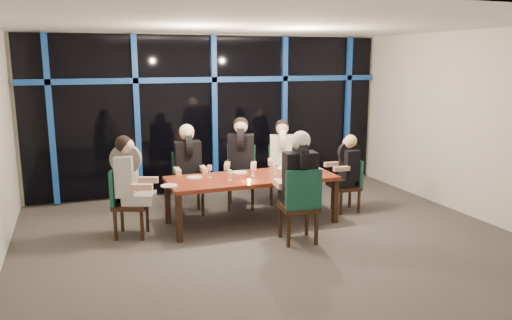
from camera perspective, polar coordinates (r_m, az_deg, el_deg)
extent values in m
plane|color=#4F4946|center=(7.24, 1.67, -9.06)|extent=(7.00, 7.00, 0.00)
cube|color=silver|center=(9.69, -4.95, 5.27)|extent=(7.00, 0.04, 3.00)
cube|color=silver|center=(4.29, 16.96, -3.09)|extent=(7.00, 0.04, 3.00)
cube|color=silver|center=(8.78, 23.47, 3.72)|extent=(0.04, 6.00, 3.00)
cube|color=white|center=(6.80, 1.82, 15.34)|extent=(7.00, 6.00, 0.04)
cube|color=black|center=(9.63, -4.86, 5.23)|extent=(6.86, 0.04, 2.94)
cube|color=#133F97|center=(9.24, -22.41, 4.15)|extent=(0.10, 0.10, 2.94)
cube|color=#133F97|center=(9.30, -13.44, 4.74)|extent=(0.10, 0.10, 2.94)
cube|color=#133F97|center=(9.58, -4.78, 5.20)|extent=(0.10, 0.10, 2.94)
cube|color=#133F97|center=(10.06, 3.24, 5.52)|extent=(0.10, 0.10, 2.94)
cube|color=#133F97|center=(10.72, 10.40, 5.72)|extent=(0.10, 0.10, 2.94)
cube|color=#133F97|center=(9.53, -4.84, 9.15)|extent=(6.86, 0.10, 0.10)
cube|color=#FF2D14|center=(10.22, 0.64, 9.29)|extent=(0.60, 0.05, 0.35)
cube|color=maroon|center=(7.75, -0.51, -2.12)|extent=(2.60, 1.00, 0.06)
cube|color=black|center=(7.12, -8.78, -6.62)|extent=(0.08, 0.08, 0.69)
cube|color=black|center=(7.96, 9.04, -4.69)|extent=(0.08, 0.08, 0.69)
cube|color=black|center=(7.95, -10.07, -4.74)|extent=(0.08, 0.08, 0.69)
cube|color=black|center=(8.71, 6.21, -3.20)|extent=(0.08, 0.08, 0.69)
cube|color=black|center=(8.32, -7.68, -3.00)|extent=(0.50, 0.50, 0.06)
cube|color=#195142|center=(8.46, -7.98, -0.79)|extent=(0.48, 0.08, 0.53)
cube|color=black|center=(8.18, -8.72, -5.13)|extent=(0.04, 0.04, 0.44)
cube|color=black|center=(8.24, -6.10, -4.94)|extent=(0.04, 0.04, 0.44)
cube|color=black|center=(8.54, -9.11, -4.43)|extent=(0.04, 0.04, 0.44)
cube|color=black|center=(8.60, -6.60, -4.25)|extent=(0.04, 0.04, 0.44)
cube|color=black|center=(8.60, -1.72, -2.27)|extent=(0.64, 0.64, 0.07)
cube|color=#195142|center=(8.75, -1.68, -0.03)|extent=(0.48, 0.23, 0.55)
cube|color=black|center=(8.49, -3.10, -4.32)|extent=(0.06, 0.06, 0.46)
cube|color=black|center=(8.47, -0.41, -4.33)|extent=(0.06, 0.06, 0.46)
cube|color=black|center=(8.87, -2.95, -3.62)|extent=(0.06, 0.06, 0.46)
cube|color=black|center=(8.86, -0.37, -3.63)|extent=(0.06, 0.06, 0.46)
cube|color=black|center=(8.92, 2.95, -1.95)|extent=(0.61, 0.61, 0.06)
cube|color=#195142|center=(9.06, 2.90, 0.10)|extent=(0.46, 0.21, 0.52)
cube|color=black|center=(8.79, 1.77, -3.84)|extent=(0.05, 0.05, 0.44)
cube|color=black|center=(8.81, 4.23, -3.83)|extent=(0.05, 0.05, 0.44)
cube|color=black|center=(9.15, 1.69, -3.21)|extent=(0.05, 0.05, 0.44)
cube|color=black|center=(9.17, 4.05, -3.20)|extent=(0.05, 0.05, 0.44)
cube|color=black|center=(7.45, -14.10, -5.01)|extent=(0.60, 0.60, 0.06)
cube|color=#195142|center=(7.43, -15.77, -2.89)|extent=(0.21, 0.46, 0.52)
cube|color=black|center=(7.31, -12.90, -7.34)|extent=(0.05, 0.05, 0.44)
cube|color=black|center=(7.66, -12.31, -6.44)|extent=(0.05, 0.05, 0.44)
cube|color=black|center=(7.40, -15.76, -7.25)|extent=(0.05, 0.05, 0.44)
cube|color=black|center=(7.75, -15.04, -6.37)|extent=(0.05, 0.05, 0.44)
cube|color=black|center=(8.56, 10.23, -3.10)|extent=(0.44, 0.44, 0.06)
cube|color=#195142|center=(8.58, 11.39, -1.39)|extent=(0.07, 0.42, 0.46)
cube|color=black|center=(8.69, 8.72, -4.33)|extent=(0.04, 0.04, 0.39)
cube|color=black|center=(8.40, 9.67, -4.91)|extent=(0.04, 0.04, 0.39)
cube|color=black|center=(8.83, 10.67, -4.14)|extent=(0.04, 0.04, 0.39)
cube|color=black|center=(8.55, 11.67, -4.70)|extent=(0.04, 0.04, 0.39)
cube|color=black|center=(7.05, 4.86, -5.37)|extent=(0.56, 0.56, 0.07)
cube|color=#195142|center=(6.77, 5.49, -3.46)|extent=(0.50, 0.12, 0.56)
cube|color=black|center=(7.38, 5.83, -6.81)|extent=(0.05, 0.05, 0.47)
cube|color=black|center=(7.26, 2.81, -7.07)|extent=(0.05, 0.05, 0.47)
cube|color=black|center=(7.02, 6.91, -7.80)|extent=(0.05, 0.05, 0.47)
cube|color=black|center=(6.90, 3.74, -8.09)|extent=(0.05, 0.05, 0.47)
cube|color=black|center=(8.17, -7.55, -2.50)|extent=(0.40, 0.46, 0.15)
cube|color=black|center=(8.26, -7.82, 0.11)|extent=(0.43, 0.27, 0.59)
cylinder|color=black|center=(8.22, -7.86, 1.70)|extent=(0.13, 0.45, 0.44)
sphere|color=tan|center=(8.17, -7.87, 2.99)|extent=(0.22, 0.22, 0.22)
sphere|color=silver|center=(8.21, -7.93, 3.25)|extent=(0.24, 0.24, 0.24)
cube|color=tan|center=(8.01, -8.97, -1.27)|extent=(0.10, 0.32, 0.08)
cube|color=tan|center=(8.08, -6.01, -1.08)|extent=(0.10, 0.32, 0.08)
cube|color=black|center=(8.45, -1.76, -1.76)|extent=(0.54, 0.57, 0.15)
cube|color=black|center=(8.55, -1.73, 0.89)|extent=(0.51, 0.40, 0.62)
cylinder|color=black|center=(8.51, -1.74, 2.50)|extent=(0.27, 0.47, 0.46)
sphere|color=tan|center=(8.46, -1.75, 3.81)|extent=(0.23, 0.23, 0.23)
sphere|color=black|center=(8.49, -1.74, 4.07)|extent=(0.25, 0.25, 0.25)
cube|color=tan|center=(8.33, -3.31, -0.64)|extent=(0.20, 0.34, 0.09)
cube|color=tan|center=(8.32, -0.27, -0.65)|extent=(0.20, 0.34, 0.09)
cube|color=silver|center=(8.77, 3.00, -1.48)|extent=(0.51, 0.54, 0.15)
cube|color=silver|center=(8.86, 2.97, 0.95)|extent=(0.48, 0.38, 0.59)
cylinder|color=silver|center=(8.82, 2.98, 2.42)|extent=(0.25, 0.45, 0.44)
sphere|color=tan|center=(8.78, 3.00, 3.62)|extent=(0.22, 0.22, 0.22)
sphere|color=black|center=(8.81, 2.99, 3.86)|extent=(0.24, 0.24, 0.24)
cube|color=tan|center=(8.63, 1.66, -0.21)|extent=(0.19, 0.32, 0.08)
cube|color=tan|center=(8.66, 4.44, -0.21)|extent=(0.19, 0.32, 0.08)
cube|color=black|center=(7.40, -13.19, -4.25)|extent=(0.54, 0.50, 0.15)
cube|color=black|center=(7.35, -14.58, -1.65)|extent=(0.38, 0.48, 0.58)
cylinder|color=black|center=(7.30, -14.67, 0.11)|extent=(0.45, 0.25, 0.44)
sphere|color=tan|center=(7.27, -14.59, 1.56)|extent=(0.22, 0.22, 0.22)
sphere|color=black|center=(7.27, -14.92, 1.80)|extent=(0.24, 0.24, 0.24)
cube|color=tan|center=(7.13, -12.98, -3.03)|extent=(0.32, 0.18, 0.08)
cube|color=tan|center=(7.52, -12.30, -2.24)|extent=(0.32, 0.18, 0.08)
cube|color=black|center=(8.49, 9.59, -2.56)|extent=(0.41, 0.36, 0.13)
cube|color=black|center=(8.49, 10.55, -0.49)|extent=(0.25, 0.38, 0.51)
cylinder|color=black|center=(8.45, 10.60, 0.85)|extent=(0.39, 0.12, 0.39)
sphere|color=tan|center=(8.41, 10.53, 1.95)|extent=(0.19, 0.19, 0.19)
sphere|color=tan|center=(8.42, 10.76, 2.15)|extent=(0.21, 0.21, 0.21)
cube|color=tan|center=(8.56, 8.67, -0.48)|extent=(0.28, 0.09, 0.07)
cube|color=tan|center=(8.23, 9.75, -0.99)|extent=(0.28, 0.09, 0.07)
cube|color=black|center=(7.14, 4.54, -4.22)|extent=(0.46, 0.51, 0.16)
cube|color=black|center=(6.89, 5.04, -1.66)|extent=(0.48, 0.32, 0.62)
cylinder|color=black|center=(6.84, 5.08, 0.35)|extent=(0.17, 0.48, 0.47)
sphere|color=tan|center=(6.82, 5.05, 2.04)|extent=(0.23, 0.23, 0.23)
sphere|color=silver|center=(6.77, 5.17, 2.25)|extent=(0.26, 0.26, 0.26)
cube|color=tan|center=(7.25, 6.03, -2.53)|extent=(0.13, 0.34, 0.09)
cube|color=tan|center=(7.12, 2.63, -2.74)|extent=(0.13, 0.34, 0.09)
cylinder|color=white|center=(7.72, -7.03, -1.97)|extent=(0.24, 0.24, 0.01)
cylinder|color=white|center=(8.00, -1.88, -1.41)|extent=(0.24, 0.24, 0.01)
cylinder|color=white|center=(8.31, 3.18, -0.93)|extent=(0.24, 0.24, 0.01)
cylinder|color=white|center=(7.27, -9.65, -2.88)|extent=(0.24, 0.24, 0.01)
cylinder|color=white|center=(8.25, 6.83, -1.09)|extent=(0.24, 0.24, 0.01)
cylinder|color=white|center=(7.50, 3.56, -2.30)|extent=(0.24, 0.24, 0.01)
cylinder|color=black|center=(7.99, 6.95, -0.71)|extent=(0.07, 0.07, 0.23)
cylinder|color=black|center=(7.96, 6.97, 0.39)|extent=(0.03, 0.03, 0.09)
cylinder|color=silver|center=(7.99, 6.95, -0.71)|extent=(0.07, 0.07, 0.06)
cylinder|color=white|center=(7.81, 5.22, -1.00)|extent=(0.12, 0.12, 0.22)
cylinder|color=white|center=(7.83, 5.68, -0.80)|extent=(0.02, 0.02, 0.16)
cylinder|color=#FFA14C|center=(7.42, -0.81, -2.36)|extent=(0.05, 0.05, 0.03)
cylinder|color=white|center=(7.52, -3.03, -2.29)|extent=(0.06, 0.06, 0.01)
cylinder|color=white|center=(7.51, -3.03, -1.94)|extent=(0.01, 0.01, 0.09)
cylinder|color=white|center=(7.49, -3.04, -1.36)|extent=(0.06, 0.06, 0.06)
cylinder|color=silver|center=(7.78, -0.34, -1.81)|extent=(0.07, 0.07, 0.01)
cylinder|color=silver|center=(7.76, -0.34, -1.39)|extent=(0.01, 0.01, 0.11)
cylinder|color=silver|center=(7.74, -0.34, -0.71)|extent=(0.08, 0.08, 0.08)
cylinder|color=silver|center=(7.92, 2.22, -1.58)|extent=(0.06, 0.06, 0.01)
cylinder|color=silver|center=(7.90, 2.23, -1.21)|extent=(0.01, 0.01, 0.10)
cylinder|color=silver|center=(7.89, 2.23, -0.62)|extent=(0.07, 0.07, 0.07)
cylinder|color=white|center=(7.72, -5.30, -1.97)|extent=(0.07, 0.07, 0.01)
cylinder|color=white|center=(7.70, -5.31, -1.55)|extent=(0.01, 0.01, 0.11)
cylinder|color=white|center=(7.68, -5.32, -0.89)|extent=(0.07, 0.07, 0.08)
cylinder|color=silver|center=(8.23, 5.57, -1.12)|extent=(0.06, 0.06, 0.01)
cylinder|color=silver|center=(8.22, 5.58, -0.79)|extent=(0.01, 0.01, 0.09)
cylinder|color=silver|center=(8.20, 5.59, -0.24)|extent=(0.06, 0.06, 0.07)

